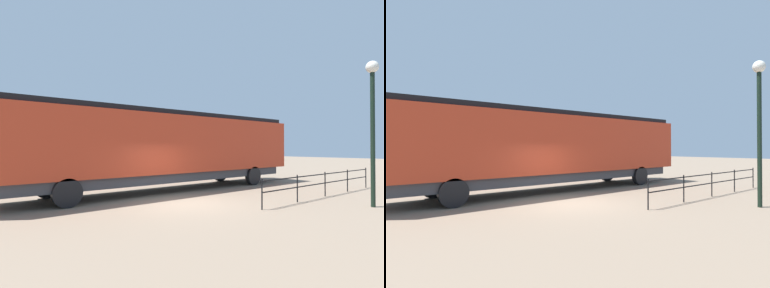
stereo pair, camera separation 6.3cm
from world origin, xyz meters
TOP-DOWN VIEW (x-y plane):
  - ground_plane at (0.00, 0.00)m, footprint 120.00×120.00m
  - locomotive at (-3.55, 2.12)m, footprint 3.07×16.88m
  - lamp_post at (5.04, 5.04)m, footprint 0.46×0.46m
  - platform_fence at (2.67, 6.09)m, footprint 0.05×9.40m

SIDE VIEW (x-z plane):
  - ground_plane at x=0.00m, z-range 0.00..0.00m
  - platform_fence at x=2.67m, z-range 0.18..1.29m
  - locomotive at x=-3.55m, z-range 0.25..4.31m
  - lamp_post at x=5.04m, z-range 0.96..6.48m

